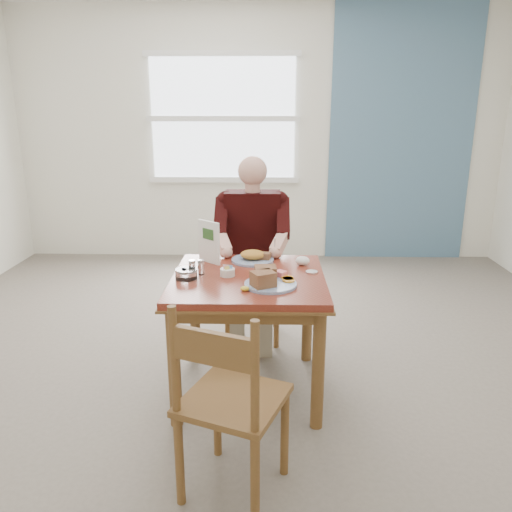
{
  "coord_description": "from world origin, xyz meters",
  "views": [
    {
      "loc": [
        0.12,
        -2.8,
        1.7
      ],
      "look_at": [
        0.04,
        0.0,
        0.87
      ],
      "focal_mm": 35.0,
      "sensor_mm": 36.0,
      "label": 1
    }
  ],
  "objects_px": {
    "chair_far": "(253,276)",
    "far_plate": "(254,257)",
    "diner": "(252,237)",
    "near_plate": "(268,279)",
    "chair_near": "(229,403)",
    "table": "(249,294)"
  },
  "relations": [
    {
      "from": "chair_far",
      "to": "chair_near",
      "type": "relative_size",
      "value": 1.0
    },
    {
      "from": "table",
      "to": "chair_near",
      "type": "height_order",
      "value": "chair_near"
    },
    {
      "from": "far_plate",
      "to": "chair_near",
      "type": "bearing_deg",
      "value": -93.36
    },
    {
      "from": "table",
      "to": "diner",
      "type": "bearing_deg",
      "value": 90.0
    },
    {
      "from": "table",
      "to": "near_plate",
      "type": "xyz_separation_m",
      "value": [
        0.12,
        -0.16,
        0.15
      ]
    },
    {
      "from": "near_plate",
      "to": "far_plate",
      "type": "bearing_deg",
      "value": 101.51
    },
    {
      "from": "near_plate",
      "to": "far_plate",
      "type": "height_order",
      "value": "near_plate"
    },
    {
      "from": "table",
      "to": "chair_near",
      "type": "xyz_separation_m",
      "value": [
        -0.05,
        -0.91,
        -0.16
      ]
    },
    {
      "from": "chair_near",
      "to": "far_plate",
      "type": "relative_size",
      "value": 2.9
    },
    {
      "from": "chair_far",
      "to": "near_plate",
      "type": "distance_m",
      "value": 1.02
    },
    {
      "from": "chair_far",
      "to": "near_plate",
      "type": "height_order",
      "value": "chair_far"
    },
    {
      "from": "chair_far",
      "to": "diner",
      "type": "height_order",
      "value": "diner"
    },
    {
      "from": "table",
      "to": "diner",
      "type": "distance_m",
      "value": 0.73
    },
    {
      "from": "chair_near",
      "to": "near_plate",
      "type": "height_order",
      "value": "chair_near"
    },
    {
      "from": "chair_far",
      "to": "far_plate",
      "type": "xyz_separation_m",
      "value": [
        0.02,
        -0.49,
        0.3
      ]
    },
    {
      "from": "diner",
      "to": "table",
      "type": "bearing_deg",
      "value": -90.0
    },
    {
      "from": "diner",
      "to": "near_plate",
      "type": "distance_m",
      "value": 0.88
    },
    {
      "from": "far_plate",
      "to": "chair_far",
      "type": "bearing_deg",
      "value": 92.44
    },
    {
      "from": "table",
      "to": "near_plate",
      "type": "distance_m",
      "value": 0.25
    },
    {
      "from": "diner",
      "to": "far_plate",
      "type": "height_order",
      "value": "diner"
    },
    {
      "from": "table",
      "to": "chair_near",
      "type": "relative_size",
      "value": 0.97
    },
    {
      "from": "chair_far",
      "to": "far_plate",
      "type": "bearing_deg",
      "value": -87.56
    }
  ]
}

